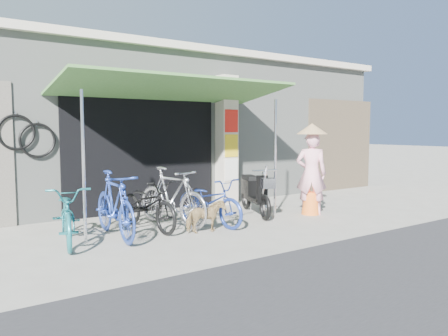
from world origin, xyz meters
TOP-DOWN VIEW (x-y plane):
  - ground at (0.00, 0.00)m, footprint 80.00×80.00m
  - bicycle_shop at (-0.00, 5.09)m, footprint 12.30×5.30m
  - shop_pillar at (0.85, 2.45)m, footprint 0.42×0.44m
  - awning at (-0.90, 1.63)m, footprint 4.60×1.88m
  - neighbour_right at (5.00, 2.59)m, footprint 2.60×0.06m
  - bike_teal at (-3.26, 0.76)m, footprint 0.97×1.84m
  - bike_blue at (-2.53, 0.71)m, footprint 0.57×1.82m
  - bike_black at (-1.84, 0.95)m, footprint 0.81×1.76m
  - bike_silver at (-1.35, 1.00)m, footprint 0.92×1.85m
  - bike_navy at (-0.75, 0.66)m, footprint 0.88×1.74m
  - street_dog at (-1.14, 0.18)m, footprint 0.69×0.37m
  - moped at (0.57, 1.01)m, footprint 0.77×1.68m
  - nun at (1.53, 0.34)m, footprint 0.73×0.72m

SIDE VIEW (x-z plane):
  - ground at x=0.00m, z-range 0.00..0.00m
  - street_dog at x=-1.14m, z-range 0.00..0.55m
  - bike_navy at x=-0.75m, z-range 0.00..0.88m
  - bike_black at x=-1.84m, z-range 0.00..0.89m
  - moped at x=0.57m, z-range -0.04..0.94m
  - bike_teal at x=-3.26m, z-range 0.00..0.92m
  - bike_silver at x=-1.35m, z-range 0.00..1.07m
  - bike_blue at x=-2.53m, z-range 0.00..1.08m
  - nun at x=1.53m, z-range -0.02..1.86m
  - neighbour_right at x=5.00m, z-range 0.00..2.60m
  - shop_pillar at x=0.85m, z-range 0.00..3.00m
  - bicycle_shop at x=0.00m, z-range 0.00..3.66m
  - awning at x=-0.90m, z-range 1.15..3.88m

